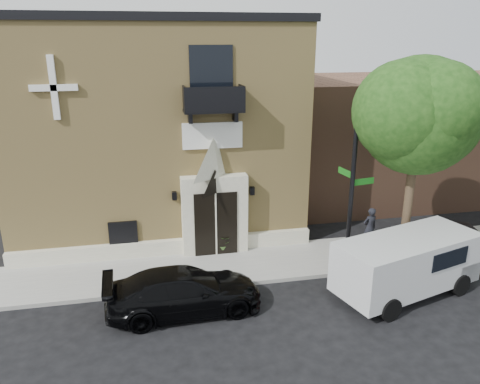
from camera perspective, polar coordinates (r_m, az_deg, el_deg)
The scene contains 12 objects.
ground at distance 17.11m, azimuth 1.78°, elevation -11.28°, with size 120.00×120.00×0.00m, color black.
sidewalk at distance 18.58m, azimuth 3.75°, elevation -8.50°, with size 42.00×3.00×0.15m, color gray.
church at distance 22.74m, azimuth -10.23°, elevation 8.42°, with size 12.20×11.01×9.30m.
neighbour_building at distance 28.59m, azimuth 21.66°, elevation 6.50°, with size 18.00×8.00×6.40m, color brown.
street_tree_left at distance 17.78m, azimuth 21.20°, elevation 8.75°, with size 4.97×4.38×7.77m.
black_sedan at distance 15.41m, azimuth -6.84°, elevation -11.93°, with size 2.03×4.98×1.45m, color black.
cargo_van at distance 17.17m, azimuth 20.10°, elevation -8.00°, with size 5.46×3.40×2.08m.
street_sign at distance 17.48m, azimuth 13.52°, elevation 0.84°, with size 1.09×1.00×6.36m.
fire_hydrant at distance 18.26m, azimuth 12.93°, elevation -7.88°, with size 0.44×0.35×0.77m.
dumpster at distance 20.68m, azimuth 24.11°, elevation -5.26°, with size 1.96×1.41×1.15m.
planter at distance 19.04m, azimuth -2.09°, elevation -6.33°, with size 0.64×0.56×0.72m, color #3F672A.
pedestrian_near at distance 19.96m, azimuth 15.53°, elevation -4.24°, with size 0.63×0.42×1.73m, color black.
Camera 1 is at (-3.48, -14.45, 8.48)m, focal length 35.00 mm.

